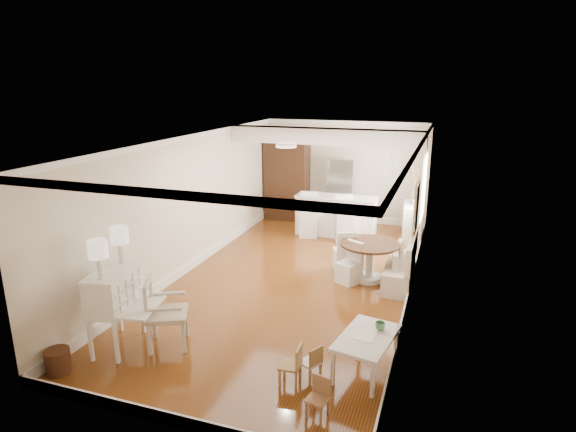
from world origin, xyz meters
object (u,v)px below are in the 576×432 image
Objects in this scene: dining_table at (369,262)px; pantry_cabinet at (287,179)px; bar_stool_left at (309,215)px; fridge at (353,193)px; kids_table at (366,354)px; gustavian_armchair at (167,313)px; slip_chair_far at (345,250)px; kids_chair_a at (290,365)px; bar_stool_right at (345,218)px; breakfast_counter at (336,216)px; kids_chair_b at (310,362)px; wicker_basket at (58,361)px; slip_chair_near at (349,263)px; secretary_bureau at (116,309)px; kids_chair_c at (317,398)px; sideboard at (412,223)px.

pantry_cabinet is (-3.01, 3.75, 0.76)m from dining_table.
bar_stool_left is 1.64m from fridge.
pantry_cabinet is at bearing 116.99° from kids_table.
slip_chair_far is (1.84, 3.78, -0.09)m from gustavian_armchair.
kids_table is 7.76m from pantry_cabinet.
kids_chair_a is at bearing 67.96° from slip_chair_far.
dining_table is at bearing -61.42° from gustavian_armchair.
bar_stool_right is (-0.43, 1.94, 0.12)m from slip_chair_far.
fridge reaches higher than gustavian_armchair.
bar_stool_right is (0.30, -0.35, 0.05)m from breakfast_counter.
kids_table is at bearing -79.82° from bar_stool_left.
dining_table reaches higher than kids_chair_b.
wicker_basket is 0.30× the size of bar_stool_left.
kids_chair_b is at bearing -119.24° from gustavian_armchair.
bar_stool_left reaches higher than slip_chair_far.
breakfast_counter is 0.89× the size of pantry_cabinet.
bar_stool_right is (1.41, 5.72, 0.03)m from gustavian_armchair.
dining_table is at bearing 98.99° from kids_table.
kids_chair_a is 0.70× the size of slip_chair_near.
bar_stool_right is at bearing 105.40° from kids_table.
fridge is (2.00, 7.38, 0.29)m from secretary_bureau.
gustavian_armchair is 2.15× the size of kids_chair_c.
dining_table is at bearing 60.86° from slip_chair_near.
dining_table is (3.11, 3.66, -0.22)m from secretary_bureau.
fridge reaches higher than breakfast_counter.
pantry_cabinet is at bearing 113.54° from bar_stool_left.
dining_table is at bearing 38.72° from secretary_bureau.
gustavian_armchair reaches higher than wicker_basket.
kids_table is at bearing -81.01° from dining_table.
kids_chair_b is 0.62× the size of slip_chair_near.
kids_table is at bearing 121.06° from kids_chair_a.
secretary_bureau is 1.49× the size of slip_chair_near.
gustavian_armchair is at bearing -102.32° from kids_chair_a.
sideboard reaches higher than wicker_basket.
breakfast_counter is 2.07× the size of sideboard.
kids_chair_a is 0.51× the size of bar_stool_left.
wicker_basket is at bearing -163.82° from kids_chair_c.
breakfast_counter reaches higher than kids_chair_c.
bar_stool_right reaches higher than sideboard.
secretary_bureau reaches higher than wicker_basket.
kids_chair_a is 6.46m from breakfast_counter.
kids_chair_c is 0.61× the size of slip_chair_near.
pantry_cabinet is (-2.65, 3.96, 0.74)m from slip_chair_near.
pantry_cabinet is at bearing 128.73° from dining_table.
wicker_basket is (-1.04, -1.09, -0.37)m from gustavian_armchair.
fridge is at bearing 72.50° from bar_stool_right.
kids_chair_c is 0.44× the size of bar_stool_left.
kids_chair_a is 0.30m from kids_chair_b.
bar_stool_right is at bearing 70.20° from wicker_basket.
breakfast_counter is 0.71m from bar_stool_left.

